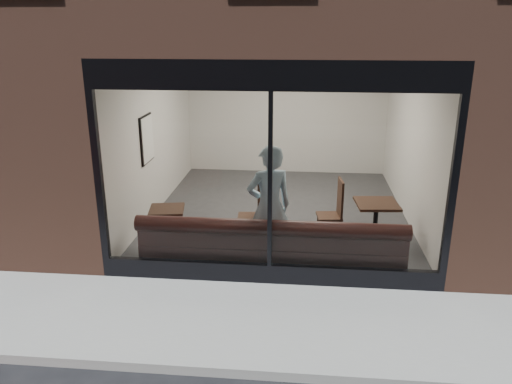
# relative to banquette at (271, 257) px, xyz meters

# --- Properties ---
(ground) EXTENTS (120.00, 120.00, 0.00)m
(ground) POSITION_rel_banquette_xyz_m (0.00, -2.45, -0.23)
(ground) COLOR black
(ground) RESTS_ON ground
(sidewalk_near) EXTENTS (40.00, 2.00, 0.01)m
(sidewalk_near) POSITION_rel_banquette_xyz_m (0.00, -1.45, -0.22)
(sidewalk_near) COLOR gray
(sidewalk_near) RESTS_ON ground
(kerb_near) EXTENTS (40.00, 0.10, 0.12)m
(kerb_near) POSITION_rel_banquette_xyz_m (0.00, -2.50, -0.17)
(kerb_near) COLOR gray
(kerb_near) RESTS_ON ground
(host_building_pier_left) EXTENTS (2.50, 12.00, 3.20)m
(host_building_pier_left) POSITION_rel_banquette_xyz_m (-3.75, 5.55, 1.38)
(host_building_pier_left) COLOR brown
(host_building_pier_left) RESTS_ON ground
(host_building_pier_right) EXTENTS (2.50, 12.00, 3.20)m
(host_building_pier_right) POSITION_rel_banquette_xyz_m (3.75, 5.55, 1.38)
(host_building_pier_right) COLOR brown
(host_building_pier_right) RESTS_ON ground
(host_building_backfill) EXTENTS (5.00, 6.00, 3.20)m
(host_building_backfill) POSITION_rel_banquette_xyz_m (0.00, 8.55, 1.38)
(host_building_backfill) COLOR brown
(host_building_backfill) RESTS_ON ground
(cafe_floor) EXTENTS (6.00, 6.00, 0.00)m
(cafe_floor) POSITION_rel_banquette_xyz_m (0.00, 2.55, -0.21)
(cafe_floor) COLOR #2D2D30
(cafe_floor) RESTS_ON ground
(cafe_ceiling) EXTENTS (6.00, 6.00, 0.00)m
(cafe_ceiling) POSITION_rel_banquette_xyz_m (0.00, 2.55, 2.97)
(cafe_ceiling) COLOR white
(cafe_ceiling) RESTS_ON host_building_upper
(cafe_wall_back) EXTENTS (5.00, 0.00, 5.00)m
(cafe_wall_back) POSITION_rel_banquette_xyz_m (0.00, 5.54, 1.37)
(cafe_wall_back) COLOR silver
(cafe_wall_back) RESTS_ON ground
(cafe_wall_left) EXTENTS (0.00, 6.00, 6.00)m
(cafe_wall_left) POSITION_rel_banquette_xyz_m (-2.49, 2.55, 1.37)
(cafe_wall_left) COLOR silver
(cafe_wall_left) RESTS_ON ground
(cafe_wall_right) EXTENTS (0.00, 6.00, 6.00)m
(cafe_wall_right) POSITION_rel_banquette_xyz_m (2.49, 2.55, 1.37)
(cafe_wall_right) COLOR silver
(cafe_wall_right) RESTS_ON ground
(storefront_kick) EXTENTS (5.00, 0.10, 0.30)m
(storefront_kick) POSITION_rel_banquette_xyz_m (0.00, -0.40, -0.08)
(storefront_kick) COLOR black
(storefront_kick) RESTS_ON ground
(storefront_header) EXTENTS (5.00, 0.10, 0.40)m
(storefront_header) POSITION_rel_banquette_xyz_m (0.00, -0.40, 2.77)
(storefront_header) COLOR black
(storefront_header) RESTS_ON host_building_upper
(storefront_mullion) EXTENTS (0.06, 0.10, 2.50)m
(storefront_mullion) POSITION_rel_banquette_xyz_m (0.00, -0.40, 1.32)
(storefront_mullion) COLOR black
(storefront_mullion) RESTS_ON storefront_kick
(storefront_glass) EXTENTS (4.80, 0.00, 4.80)m
(storefront_glass) POSITION_rel_banquette_xyz_m (0.00, -0.43, 1.33)
(storefront_glass) COLOR white
(storefront_glass) RESTS_ON storefront_kick
(banquette) EXTENTS (4.00, 0.55, 0.45)m
(banquette) POSITION_rel_banquette_xyz_m (0.00, 0.00, 0.00)
(banquette) COLOR #3A1515
(banquette) RESTS_ON cafe_floor
(person) EXTENTS (0.83, 0.70, 1.95)m
(person) POSITION_rel_banquette_xyz_m (-0.05, 0.20, 0.75)
(person) COLOR #A3C6DA
(person) RESTS_ON cafe_floor
(cafe_table_left) EXTENTS (0.64, 0.64, 0.04)m
(cafe_table_left) POSITION_rel_banquette_xyz_m (-1.76, 0.55, 0.52)
(cafe_table_left) COLOR black
(cafe_table_left) RESTS_ON cafe_floor
(cafe_table_right) EXTENTS (0.75, 0.75, 0.04)m
(cafe_table_right) POSITION_rel_banquette_xyz_m (1.72, 1.17, 0.52)
(cafe_table_right) COLOR black
(cafe_table_right) RESTS_ON cafe_floor
(cafe_chair_left) EXTENTS (0.43, 0.43, 0.04)m
(cafe_chair_left) POSITION_rel_banquette_xyz_m (-0.53, 1.65, 0.01)
(cafe_chair_left) COLOR black
(cafe_chair_left) RESTS_ON cafe_floor
(cafe_chair_right) EXTENTS (0.49, 0.49, 0.04)m
(cafe_chair_right) POSITION_rel_banquette_xyz_m (0.96, 1.80, 0.01)
(cafe_chair_right) COLOR black
(cafe_chair_right) RESTS_ON cafe_floor
(wall_poster) EXTENTS (0.02, 0.62, 0.83)m
(wall_poster) POSITION_rel_banquette_xyz_m (-2.45, 1.92, 1.38)
(wall_poster) COLOR white
(wall_poster) RESTS_ON cafe_wall_left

